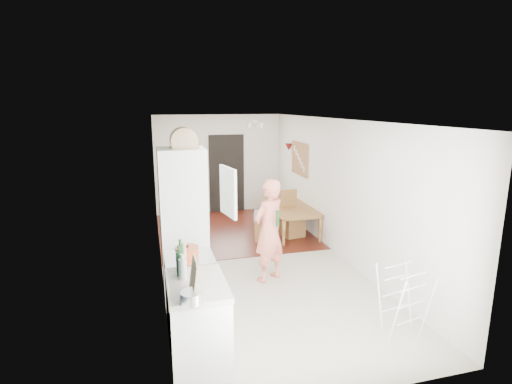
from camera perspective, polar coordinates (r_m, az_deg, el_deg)
name	(u,v)px	position (r m, az deg, el deg)	size (l,w,h in m)	color
room_shell	(254,193)	(6.86, -0.32, -0.20)	(3.20, 7.00, 2.50)	silver
floor	(254,261)	(7.24, -0.31, -9.90)	(3.20, 7.00, 0.01)	beige
wood_floor_overlay	(233,230)	(8.93, -3.36, -5.48)	(3.20, 3.30, 0.01)	#511D14
sage_wall_panel	(162,187)	(4.57, -13.31, 0.69)	(0.02, 3.00, 1.30)	slate
tile_splashback	(168,265)	(4.24, -12.49, -10.09)	(0.02, 1.90, 0.50)	black
doorway_recess	(227,174)	(10.29, -4.20, 2.61)	(0.90, 0.04, 2.00)	black
base_cabinet	(198,324)	(4.58, -8.30, -18.19)	(0.60, 0.90, 0.86)	white
worktop	(197,285)	(4.37, -8.49, -12.98)	(0.62, 0.92, 0.06)	beige
range_cooker	(191,292)	(5.23, -9.33, -13.97)	(0.60, 0.60, 0.88)	white
cooker_top	(189,258)	(5.05, -9.52, -9.29)	(0.60, 0.60, 0.04)	silver
fridge_housing	(184,221)	(5.95, -10.29, -4.13)	(0.66, 0.66, 2.15)	white
fridge_door	(228,192)	(5.63, -4.01, 0.06)	(0.56, 0.04, 0.70)	white
fridge_interior	(204,188)	(5.87, -7.46, 0.51)	(0.02, 0.52, 0.66)	white
pinboard	(300,159)	(9.08, 6.29, 4.76)	(0.03, 0.90, 0.70)	tan
pinboard_frame	(299,159)	(9.07, 6.20, 4.76)	(0.01, 0.94, 0.74)	olive
wall_sconce	(289,147)	(9.65, 4.69, 6.45)	(0.18, 0.18, 0.16)	maroon
person	(269,222)	(6.22, 1.85, -4.24)	(0.71, 0.46, 1.94)	#EA7863
dining_table	(291,222)	(8.73, 5.02, -4.23)	(1.44, 0.80, 0.51)	olive
dining_chair	(293,214)	(8.44, 5.25, -3.18)	(0.41, 0.41, 0.97)	olive
stool	(263,230)	(8.21, 0.99, -5.46)	(0.35, 0.35, 0.46)	olive
grey_drape	(264,216)	(8.09, 1.10, -3.43)	(0.38, 0.38, 0.17)	gray
drying_rack	(403,301)	(5.30, 20.30, -14.46)	(0.44, 0.40, 0.85)	white
bread_bin	(184,141)	(5.71, -10.31, 7.22)	(0.39, 0.37, 0.21)	#DBB67C
red_casserole	(187,254)	(4.90, -9.83, -8.68)	(0.28, 0.28, 0.17)	#CA4E23
steel_pan	(192,297)	(3.94, -9.16, -14.61)	(0.22, 0.22, 0.11)	silver
held_bottle	(278,218)	(6.07, 3.09, -3.79)	(0.05, 0.05, 0.25)	#1B431F
bottle_a	(179,264)	(4.48, -10.90, -10.06)	(0.06, 0.06, 0.27)	#1B431F
bottle_b	(181,259)	(4.57, -10.68, -9.39)	(0.07, 0.07, 0.30)	#1B431F
bottle_c	(183,269)	(4.42, -10.42, -10.76)	(0.09, 0.09, 0.22)	beige
pepper_mill_front	(184,257)	(4.75, -10.21, -9.08)	(0.06, 0.06, 0.22)	#DBB67C
pepper_mill_back	(182,260)	(4.64, -10.48, -9.55)	(0.06, 0.06, 0.23)	#DBB67C
chopping_boards	(194,277)	(4.02, -8.87, -11.94)	(0.04, 0.27, 0.37)	#DBB67C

